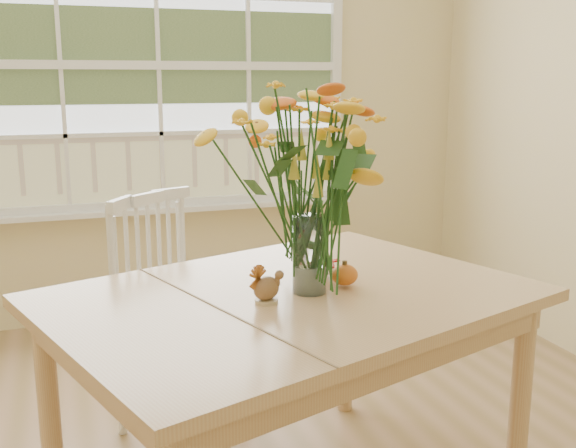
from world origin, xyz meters
name	(u,v)px	position (x,y,z in m)	size (l,w,h in m)	color
wall_back	(159,100)	(0.00, 2.25, 1.35)	(4.00, 0.02, 2.70)	beige
window	(159,68)	(0.00, 2.21, 1.53)	(2.42, 0.12, 1.74)	silver
dining_table	(290,319)	(0.09, 0.07, 0.71)	(1.76, 1.49, 0.80)	tan
windsor_chair	(169,303)	(-0.20, 0.82, 0.55)	(0.63, 0.63, 0.99)	white
flower_vase	(310,178)	(0.15, 0.05, 1.17)	(0.52, 0.52, 0.62)	white
pumpkin	(344,276)	(0.28, 0.07, 0.83)	(0.09, 0.09, 0.07)	#D06318
turkey_figurine	(266,288)	(-0.02, -0.01, 0.85)	(0.11, 0.10, 0.11)	#CCB78C
dark_gourd	(319,265)	(0.24, 0.22, 0.84)	(0.13, 0.12, 0.08)	#38160F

